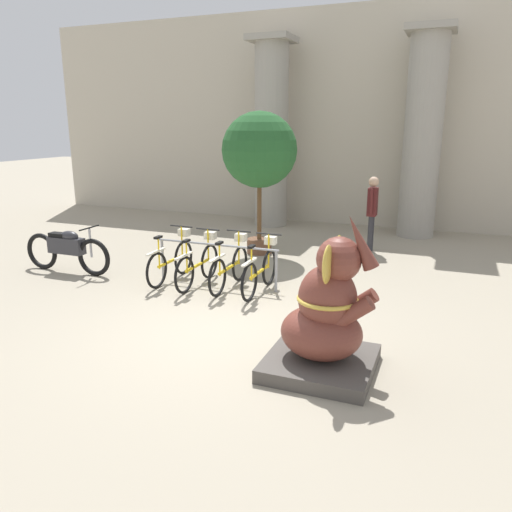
% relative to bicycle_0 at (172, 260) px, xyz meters
% --- Properties ---
extents(ground_plane, '(60.00, 60.00, 0.00)m').
position_rel_bicycle_0_xyz_m(ground_plane, '(1.92, -1.86, -0.40)').
color(ground_plane, '#9E937F').
extents(building_facade, '(20.00, 0.20, 6.00)m').
position_rel_bicycle_0_xyz_m(building_facade, '(1.92, 6.74, 2.60)').
color(building_facade, '#BCB29E').
rests_on(building_facade, ground_plane).
extents(column_left, '(1.17, 1.17, 5.16)m').
position_rel_bicycle_0_xyz_m(column_left, '(-0.11, 5.74, 2.23)').
color(column_left, gray).
rests_on(column_left, ground_plane).
extents(column_right, '(1.17, 1.17, 5.16)m').
position_rel_bicycle_0_xyz_m(column_right, '(3.95, 5.74, 2.23)').
color(column_right, gray).
rests_on(column_right, ground_plane).
extents(bike_rack, '(2.41, 0.05, 0.77)m').
position_rel_bicycle_0_xyz_m(bike_rack, '(0.90, 0.09, 0.17)').
color(bike_rack, gray).
rests_on(bike_rack, ground_plane).
extents(bicycle_0, '(0.48, 1.63, 0.98)m').
position_rel_bicycle_0_xyz_m(bicycle_0, '(0.00, 0.00, 0.00)').
color(bicycle_0, black).
rests_on(bicycle_0, ground_plane).
extents(bicycle_1, '(0.48, 1.63, 0.98)m').
position_rel_bicycle_0_xyz_m(bicycle_1, '(0.60, -0.06, 0.00)').
color(bicycle_1, black).
rests_on(bicycle_1, ground_plane).
extents(bicycle_2, '(0.48, 1.63, 0.98)m').
position_rel_bicycle_0_xyz_m(bicycle_2, '(1.20, 0.01, 0.00)').
color(bicycle_2, black).
rests_on(bicycle_2, ground_plane).
extents(bicycle_3, '(0.48, 1.63, 0.98)m').
position_rel_bicycle_0_xyz_m(bicycle_3, '(1.81, -0.02, 0.00)').
color(bicycle_3, black).
rests_on(bicycle_3, ground_plane).
extents(elephant_statue, '(1.26, 1.26, 1.95)m').
position_rel_bicycle_0_xyz_m(elephant_statue, '(3.57, -2.44, 0.26)').
color(elephant_statue, '#4C4742').
rests_on(elephant_statue, ground_plane).
extents(motorcycle, '(2.04, 0.55, 0.97)m').
position_rel_bicycle_0_xyz_m(motorcycle, '(-2.18, -0.32, 0.08)').
color(motorcycle, black).
rests_on(motorcycle, ground_plane).
extents(person_pedestrian, '(0.23, 0.47, 1.73)m').
position_rel_bicycle_0_xyz_m(person_pedestrian, '(3.13, 3.60, 0.64)').
color(person_pedestrian, '#28282D').
rests_on(person_pedestrian, ground_plane).
extents(potted_tree, '(1.65, 1.65, 3.15)m').
position_rel_bicycle_0_xyz_m(potted_tree, '(0.79, 2.52, 1.87)').
color(potted_tree, brown).
rests_on(potted_tree, ground_plane).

